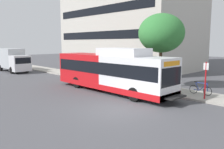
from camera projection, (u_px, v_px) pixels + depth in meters
ground_plane at (50, 91)px, 19.40m from camera, size 120.00×120.00×0.00m
sidewalk_curb at (123, 83)px, 22.78m from camera, size 3.00×56.00×0.14m
transit_bus at (111, 71)px, 18.85m from camera, size 2.58×12.25×3.65m
bus_stop_sign_pole at (206, 78)px, 15.75m from camera, size 0.10×0.36×2.60m
bicycle_parked at (200, 89)px, 17.23m from camera, size 0.52×1.76×1.02m
street_tree_near_stop at (161, 33)px, 20.02m from camera, size 4.04×4.04×6.49m
box_truck_background at (13, 59)px, 32.24m from camera, size 2.32×7.01×3.25m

